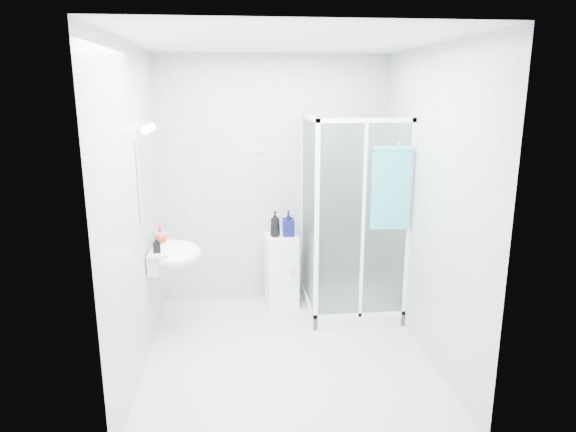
{
  "coord_description": "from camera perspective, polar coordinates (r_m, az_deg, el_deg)",
  "views": [
    {
      "loc": [
        -0.41,
        -4.05,
        2.24
      ],
      "look_at": [
        0.05,
        0.35,
        1.15
      ],
      "focal_mm": 32.0,
      "sensor_mm": 36.0,
      "label": 1
    }
  ],
  "objects": [
    {
      "name": "wall_hooks",
      "position": [
        5.34,
        -4.24,
        7.14
      ],
      "size": [
        0.23,
        0.06,
        0.03
      ],
      "color": "silver",
      "rests_on": "room"
    },
    {
      "name": "shower_enclosure",
      "position": [
        5.25,
        6.3,
        -6.21
      ],
      "size": [
        0.9,
        0.95,
        2.0
      ],
      "color": "silver",
      "rests_on": "ground"
    },
    {
      "name": "shampoo_bottle_b",
      "position": [
        5.28,
        0.04,
        -0.81
      ],
      "size": [
        0.12,
        0.13,
        0.27
      ],
      "primitive_type": "imported",
      "rotation": [
        0.0,
        0.0,
        -0.03
      ],
      "color": "#0A0D3D",
      "rests_on": "storage_cabinet"
    },
    {
      "name": "shampoo_bottle_a",
      "position": [
        5.25,
        -1.44,
        -0.88
      ],
      "size": [
        0.12,
        0.12,
        0.27
      ],
      "primitive_type": "imported",
      "rotation": [
        0.0,
        0.0,
        0.22
      ],
      "color": "black",
      "rests_on": "storage_cabinet"
    },
    {
      "name": "mirror",
      "position": [
        4.63,
        -15.57,
        4.13
      ],
      "size": [
        0.02,
        0.6,
        0.7
      ],
      "primitive_type": "cube",
      "color": "white",
      "rests_on": "room"
    },
    {
      "name": "storage_cabinet",
      "position": [
        5.45,
        -0.71,
        -6.05
      ],
      "size": [
        0.35,
        0.36,
        0.77
      ],
      "rotation": [
        0.0,
        0.0,
        0.1
      ],
      "color": "white",
      "rests_on": "ground"
    },
    {
      "name": "vanity_lights",
      "position": [
        4.57,
        -15.3,
        9.35
      ],
      "size": [
        0.1,
        0.4,
        0.08
      ],
      "color": "silver",
      "rests_on": "room"
    },
    {
      "name": "soap_dispenser_black",
      "position": [
        4.6,
        -14.4,
        -3.13
      ],
      "size": [
        0.07,
        0.07,
        0.14
      ],
      "primitive_type": "imported",
      "rotation": [
        0.0,
        0.0,
        0.17
      ],
      "color": "black",
      "rests_on": "wall_basin"
    },
    {
      "name": "wall_basin",
      "position": [
        4.76,
        -12.66,
        -4.16
      ],
      "size": [
        0.46,
        0.56,
        0.35
      ],
      "color": "silver",
      "rests_on": "ground"
    },
    {
      "name": "room",
      "position": [
        4.18,
        -0.19,
        0.84
      ],
      "size": [
        2.4,
        2.6,
        2.6
      ],
      "color": "silver",
      "rests_on": "ground"
    },
    {
      "name": "soap_dispenser_orange",
      "position": [
        4.87,
        -14.02,
        -2.05
      ],
      "size": [
        0.16,
        0.16,
        0.16
      ],
      "primitive_type": "imported",
      "rotation": [
        0.0,
        0.0,
        -0.41
      ],
      "color": "red",
      "rests_on": "wall_basin"
    },
    {
      "name": "hand_towel",
      "position": [
        4.7,
        11.39,
        3.25
      ],
      "size": [
        0.35,
        0.05,
        0.75
      ],
      "color": "teal",
      "rests_on": "shower_enclosure"
    }
  ]
}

